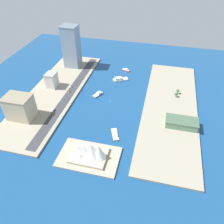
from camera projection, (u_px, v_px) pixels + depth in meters
name	position (u px, v px, depth m)	size (l,w,h in m)	color
ground_plane	(110.00, 100.00, 315.31)	(440.00, 440.00, 0.00)	navy
quay_west	(170.00, 108.00, 299.11)	(70.00, 240.00, 2.41)	#9E937F
quay_east	(55.00, 92.00, 329.99)	(70.00, 240.00, 2.41)	#9E937F
peninsula_point	(89.00, 157.00, 234.26)	(63.74, 40.71, 2.00)	#A89E89
road_strip	(70.00, 93.00, 324.80)	(12.57, 228.00, 0.15)	#38383D
catamaran_blue	(98.00, 94.00, 324.09)	(14.45, 18.19, 4.16)	blue
barge_flat_brown	(115.00, 134.00, 260.49)	(14.33, 21.57, 2.79)	brown
tugboat_red	(126.00, 70.00, 381.34)	(14.94, 9.25, 4.30)	red
ferry_white_commuter	(120.00, 79.00, 356.51)	(24.87, 18.61, 5.36)	silver
tower_tall_glass	(71.00, 47.00, 370.42)	(26.48, 23.71, 68.84)	#8C9EB2
hotel_broad_white	(52.00, 80.00, 331.82)	(15.01, 17.70, 22.17)	silver
office_block_beige	(20.00, 107.00, 273.40)	(32.64, 24.60, 30.76)	#C6B793
terminal_long_green	(182.00, 123.00, 267.48)	(38.69, 19.56, 8.90)	slate
taxi_yellow_cab	(69.00, 92.00, 325.82)	(2.10, 4.82, 1.65)	black
suv_black	(54.00, 110.00, 292.03)	(1.85, 4.28, 1.48)	black
van_white	(71.00, 86.00, 337.18)	(2.02, 4.88, 1.70)	black
pickup_red	(53.00, 115.00, 284.82)	(2.10, 4.30, 1.51)	black
traffic_light_waterfront	(68.00, 101.00, 302.41)	(0.36, 0.36, 6.50)	black
opera_landmark	(90.00, 152.00, 228.71)	(37.97, 28.63, 19.98)	#BCAD93
park_tree_cluster	(177.00, 93.00, 317.12)	(6.76, 13.30, 7.22)	brown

